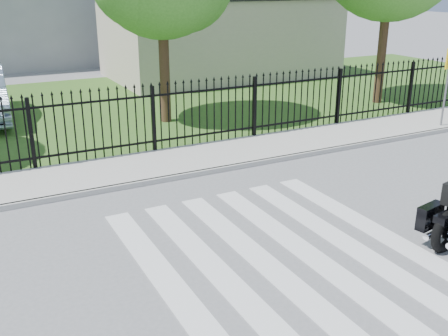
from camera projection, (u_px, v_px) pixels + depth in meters
name	position (u px, v px, depth m)	size (l,w,h in m)	color
ground	(281.00, 254.00, 8.73)	(120.00, 120.00, 0.00)	slate
crosswalk	(281.00, 253.00, 8.73)	(5.00, 5.50, 0.01)	silver
sidewalk	(169.00, 163.00, 12.89)	(40.00, 2.00, 0.12)	#ADAAA3
curb	(185.00, 176.00, 12.05)	(40.00, 0.12, 0.12)	#ADAAA3
grass_strip	(97.00, 107.00, 18.76)	(40.00, 12.00, 0.02)	#315F20
iron_fence	(154.00, 121.00, 13.44)	(26.00, 0.04, 1.80)	black
building_low	(220.00, 38.00, 24.54)	(10.00, 6.00, 3.50)	beige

